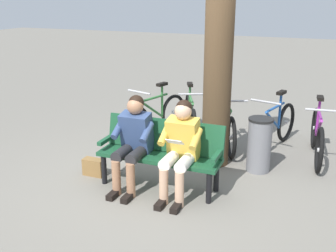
% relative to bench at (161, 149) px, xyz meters
% --- Properties ---
extents(ground_plane, '(40.00, 40.00, 0.00)m').
position_rel_bench_xyz_m(ground_plane, '(0.13, -0.09, -0.51)').
color(ground_plane, slate).
extents(bench, '(1.61, 0.50, 0.87)m').
position_rel_bench_xyz_m(bench, '(0.00, 0.00, 0.00)').
color(bench, '#194C2D').
rests_on(bench, ground).
extents(person_reading, '(0.49, 0.77, 1.20)m').
position_rel_bench_xyz_m(person_reading, '(-0.32, 0.16, 0.16)').
color(person_reading, gold).
rests_on(person_reading, ground).
extents(person_companion, '(0.49, 0.77, 1.20)m').
position_rel_bench_xyz_m(person_companion, '(0.32, 0.17, 0.16)').
color(person_companion, '#334772').
rests_on(person_companion, ground).
extents(handbag, '(0.30, 0.14, 0.24)m').
position_rel_bench_xyz_m(handbag, '(0.98, 0.10, -0.39)').
color(handbag, olive).
rests_on(handbag, ground).
extents(tree_trunk, '(0.40, 0.40, 3.28)m').
position_rel_bench_xyz_m(tree_trunk, '(-0.44, -0.97, 1.13)').
color(tree_trunk, '#4C3823').
rests_on(tree_trunk, ground).
extents(litter_bin, '(0.35, 0.35, 0.78)m').
position_rel_bench_xyz_m(litter_bin, '(-1.09, -0.94, -0.12)').
color(litter_bin, slate).
rests_on(litter_bin, ground).
extents(bicycle_green, '(0.48, 1.68, 0.94)m').
position_rel_bench_xyz_m(bicycle_green, '(-1.82, -1.73, -0.15)').
color(bicycle_green, black).
rests_on(bicycle_green, ground).
extents(bicycle_orange, '(0.58, 1.64, 0.94)m').
position_rel_bench_xyz_m(bicycle_orange, '(-1.16, -1.87, -0.15)').
color(bicycle_orange, black).
rests_on(bicycle_orange, ground).
extents(bicycle_purple, '(0.75, 1.57, 0.94)m').
position_rel_bench_xyz_m(bicycle_purple, '(-0.42, -1.71, -0.15)').
color(bicycle_purple, black).
rests_on(bicycle_purple, ground).
extents(bicycle_blue, '(0.77, 1.55, 0.94)m').
position_rel_bench_xyz_m(bicycle_blue, '(0.27, -1.89, -0.15)').
color(bicycle_blue, black).
rests_on(bicycle_blue, ground).
extents(bicycle_red, '(0.61, 1.63, 0.94)m').
position_rel_bench_xyz_m(bicycle_red, '(0.85, -1.71, -0.15)').
color(bicycle_red, black).
rests_on(bicycle_red, ground).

